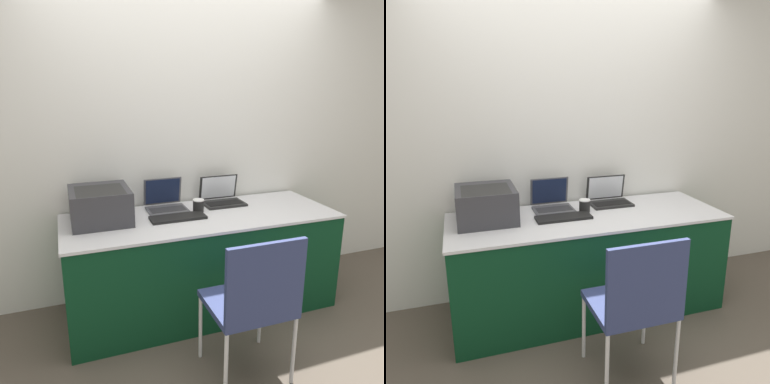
% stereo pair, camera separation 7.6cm
% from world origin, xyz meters
% --- Properties ---
extents(ground_plane, '(14.00, 14.00, 0.00)m').
position_xyz_m(ground_plane, '(0.00, 0.00, 0.00)').
color(ground_plane, brown).
extents(wall_back, '(8.00, 0.05, 2.60)m').
position_xyz_m(wall_back, '(0.00, 0.80, 1.30)').
color(wall_back, silver).
rests_on(wall_back, ground_plane).
extents(table, '(2.10, 0.76, 0.79)m').
position_xyz_m(table, '(0.00, 0.37, 0.40)').
color(table, '#0C381E').
rests_on(table, ground_plane).
extents(printer, '(0.42, 0.44, 0.25)m').
position_xyz_m(printer, '(-0.75, 0.48, 0.93)').
color(printer, '#333338').
rests_on(printer, table).
extents(laptop_left, '(0.31, 0.28, 0.24)m').
position_xyz_m(laptop_left, '(-0.22, 0.60, 0.85)').
color(laptop_left, '#4C4C51').
rests_on(laptop_left, table).
extents(laptop_right, '(0.34, 0.25, 0.23)m').
position_xyz_m(laptop_right, '(0.27, 0.60, 0.84)').
color(laptop_right, black).
rests_on(laptop_right, table).
extents(external_keyboard, '(0.42, 0.15, 0.02)m').
position_xyz_m(external_keyboard, '(-0.20, 0.35, 0.80)').
color(external_keyboard, black).
rests_on(external_keyboard, table).
extents(coffee_cup, '(0.09, 0.09, 0.10)m').
position_xyz_m(coffee_cup, '(0.00, 0.45, 0.84)').
color(coffee_cup, black).
rests_on(coffee_cup, table).
extents(chair, '(0.48, 0.44, 0.95)m').
position_xyz_m(chair, '(-0.00, -0.48, 0.56)').
color(chair, navy).
rests_on(chair, ground_plane).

